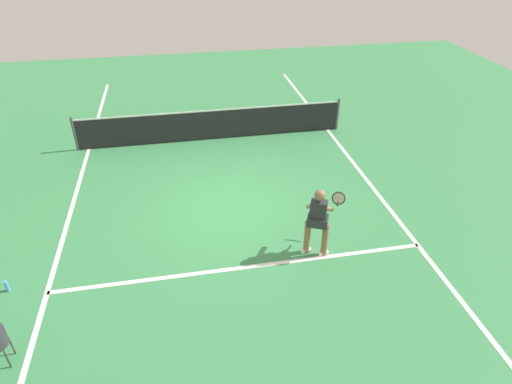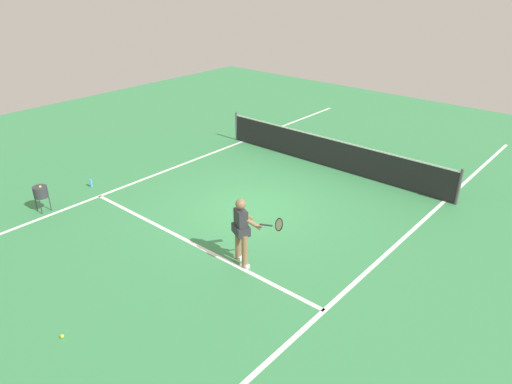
{
  "view_description": "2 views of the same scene",
  "coord_description": "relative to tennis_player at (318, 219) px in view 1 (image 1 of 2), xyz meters",
  "views": [
    {
      "loc": [
        -1.0,
        -8.66,
        5.98
      ],
      "look_at": [
        0.49,
        -0.81,
        0.87
      ],
      "focal_mm": 30.73,
      "sensor_mm": 36.0,
      "label": 1
    },
    {
      "loc": [
        7.32,
        -8.32,
        5.85
      ],
      "look_at": [
        0.64,
        -0.53,
        0.9
      ],
      "focal_mm": 33.08,
      "sensor_mm": 36.0,
      "label": 2
    }
  ],
  "objects": [
    {
      "name": "ground_plane",
      "position": [
        -1.52,
        2.0,
        -0.85
      ],
      "size": [
        27.94,
        27.94,
        0.0
      ],
      "primitive_type": "plane",
      "color": "#38844C"
    },
    {
      "name": "court_net",
      "position": [
        -1.52,
        5.82,
        -0.36
      ],
      "size": [
        8.16,
        0.08,
        1.04
      ],
      "color": "#4C4C51",
      "rests_on": "ground"
    },
    {
      "name": "service_line_marking",
      "position": [
        -1.52,
        -0.18,
        -0.84
      ],
      "size": [
        7.48,
        0.1,
        0.01
      ],
      "primitive_type": "cube",
      "color": "white",
      "rests_on": "ground"
    },
    {
      "name": "tennis_player",
      "position": [
        0.0,
        0.0,
        0.0
      ],
      "size": [
        1.03,
        0.84,
        1.55
      ],
      "color": "#8C6647",
      "rests_on": "ground"
    },
    {
      "name": "sideline_right_marking",
      "position": [
        2.22,
        2.0,
        -0.84
      ],
      "size": [
        0.1,
        19.49,
        0.01
      ],
      "primitive_type": "cube",
      "color": "white",
      "rests_on": "ground"
    },
    {
      "name": "water_bottle",
      "position": [
        -5.97,
        0.01,
        -0.73
      ],
      "size": [
        0.07,
        0.07,
        0.24
      ],
      "primitive_type": "cylinder",
      "color": "#4C9EE5",
      "rests_on": "ground"
    },
    {
      "name": "sideline_left_marking",
      "position": [
        -5.26,
        2.0,
        -0.84
      ],
      "size": [
        0.1,
        19.49,
        0.01
      ],
      "primitive_type": "cube",
      "color": "white",
      "rests_on": "ground"
    }
  ]
}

